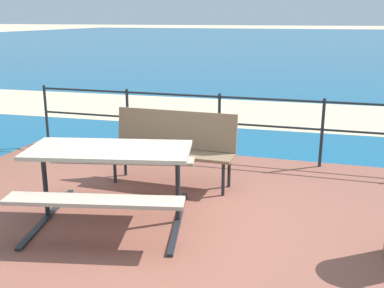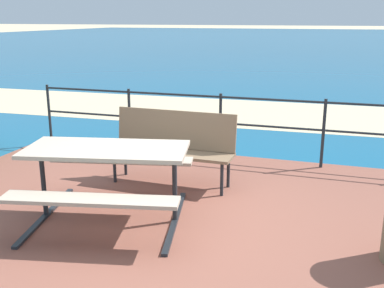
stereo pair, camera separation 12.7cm
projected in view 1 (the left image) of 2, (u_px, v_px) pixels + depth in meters
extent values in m
plane|color=beige|center=(164.00, 229.00, 4.71)|extent=(240.00, 240.00, 0.00)
cube|color=brown|center=(164.00, 227.00, 4.71)|extent=(6.40, 5.20, 0.06)
cube|color=#145B84|center=(314.00, 41.00, 41.65)|extent=(90.00, 90.00, 0.01)
cube|color=beige|center=(257.00, 113.00, 10.38)|extent=(54.07, 4.87, 0.01)
cube|color=tan|center=(109.00, 150.00, 4.60)|extent=(1.75, 1.08, 0.04)
cube|color=tan|center=(94.00, 201.00, 4.10)|extent=(1.64, 0.60, 0.04)
cube|color=tan|center=(123.00, 160.00, 5.26)|extent=(1.64, 0.60, 0.04)
cylinder|color=#1E2328|center=(45.00, 184.00, 4.75)|extent=(0.06, 0.06, 0.76)
cube|color=#1E2328|center=(48.00, 216.00, 4.85)|extent=(0.37, 1.45, 0.03)
cylinder|color=#1E2328|center=(178.00, 187.00, 4.65)|extent=(0.06, 0.06, 0.76)
cube|color=#1E2328|center=(178.00, 220.00, 4.75)|extent=(0.37, 1.45, 0.03)
cube|color=#7A6047|center=(171.00, 153.00, 5.70)|extent=(1.59, 0.44, 0.04)
cube|color=#7A6047|center=(176.00, 129.00, 5.79)|extent=(1.58, 0.12, 0.48)
cylinder|color=#1E2328|center=(115.00, 167.00, 5.83)|extent=(0.04, 0.04, 0.42)
cylinder|color=#1E2328|center=(125.00, 160.00, 6.10)|extent=(0.04, 0.04, 0.42)
cylinder|color=#1E2328|center=(223.00, 179.00, 5.40)|extent=(0.04, 0.04, 0.42)
cylinder|color=#1E2328|center=(229.00, 171.00, 5.68)|extent=(0.04, 0.04, 0.42)
cylinder|color=#1E2328|center=(46.00, 114.00, 7.60)|extent=(0.04, 0.04, 0.98)
cylinder|color=#1E2328|center=(128.00, 120.00, 7.20)|extent=(0.04, 0.04, 0.98)
cylinder|color=#1E2328|center=(219.00, 126.00, 6.79)|extent=(0.04, 0.04, 0.98)
cylinder|color=#1E2328|center=(322.00, 133.00, 6.39)|extent=(0.04, 0.04, 0.98)
cylinder|color=#1E2328|center=(220.00, 97.00, 6.67)|extent=(5.90, 0.03, 0.03)
cylinder|color=#1E2328|center=(219.00, 123.00, 6.78)|extent=(5.90, 0.03, 0.03)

